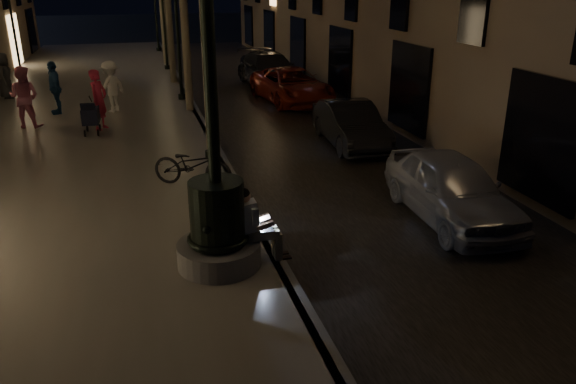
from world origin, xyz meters
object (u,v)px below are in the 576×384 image
object	(u,v)px
car_front	(451,188)
lamp_curb_b	(177,19)
bicycle	(193,165)
lamp_curb_a	(205,42)
pedestrian_dark	(4,76)
pedestrian_pink	(24,97)
pedestrian_white	(111,87)
car_rear	(269,69)
pedestrian_red	(99,100)
lamp_left_c	(11,11)
lamp_curb_d	(155,2)
car_third	(292,86)
fountain_lamppost	(217,209)
seated_man_laptop	(254,222)
stroller	(91,116)
lamp_curb_c	(163,8)
pedestrian_blue	(55,88)
car_second	(351,124)

from	to	relation	value
car_front	lamp_curb_b	bearing A→B (deg)	111.38
bicycle	car_front	bearing A→B (deg)	-90.21
lamp_curb_a	pedestrian_dark	bearing A→B (deg)	123.63
lamp_curb_b	pedestrian_dark	world-z (taller)	lamp_curb_b
lamp_curb_a	car_front	world-z (taller)	lamp_curb_a
pedestrian_pink	pedestrian_dark	xyz separation A→B (m)	(-1.50, 5.21, -0.09)
pedestrian_white	car_rear	bearing A→B (deg)	169.28
car_front	pedestrian_red	distance (m)	11.45
car_rear	bicycle	bearing A→B (deg)	-114.58
bicycle	lamp_left_c	bearing A→B (deg)	49.46
lamp_curb_d	lamp_left_c	size ratio (longest dim) A/B	1.00
car_third	pedestrian_pink	distance (m)	9.80
fountain_lamppost	pedestrian_white	bearing A→B (deg)	98.63
pedestrian_dark	seated_man_laptop	bearing A→B (deg)	-160.45
fountain_lamppost	bicycle	world-z (taller)	fountain_lamppost
stroller	car_rear	size ratio (longest dim) A/B	0.22
lamp_curb_a	lamp_curb_c	distance (m)	16.00
car_rear	pedestrian_blue	distance (m)	9.79
seated_man_laptop	car_third	xyz separation A→B (m)	(4.39, 13.20, -0.24)
car_third	car_rear	bearing A→B (deg)	84.56
seated_man_laptop	lamp_left_c	distance (m)	23.21
lamp_curb_c	bicycle	world-z (taller)	lamp_curb_c
lamp_curb_d	pedestrian_pink	bearing A→B (deg)	-105.21
lamp_curb_b	pedestrian_dark	xyz separation A→B (m)	(-6.70, 2.07, -2.15)
pedestrian_red	pedestrian_pink	bearing A→B (deg)	99.41
car_front	pedestrian_dark	size ratio (longest dim) A/B	2.26
pedestrian_red	bicycle	xyz separation A→B (m)	(2.23, -6.00, -0.44)
car_second	car_rear	size ratio (longest dim) A/B	0.76
pedestrian_blue	bicycle	size ratio (longest dim) A/B	0.95
lamp_curb_b	lamp_curb_a	bearing A→B (deg)	-90.00
lamp_curb_d	pedestrian_white	bearing A→B (deg)	-98.41
seated_man_laptop	bicycle	bearing A→B (deg)	98.44
lamp_curb_a	pedestrian_red	bearing A→B (deg)	126.20
fountain_lamppost	lamp_curb_a	distance (m)	6.37
lamp_curb_b	bicycle	bearing A→B (deg)	-93.86
stroller	pedestrian_dark	world-z (taller)	pedestrian_dark
lamp_curb_c	lamp_left_c	distance (m)	7.10
lamp_left_c	car_front	distance (m)	23.95
lamp_curb_c	fountain_lamppost	bearing A→B (deg)	-91.82
lamp_left_c	pedestrian_dark	size ratio (longest dim) A/B	2.71
lamp_curb_c	pedestrian_dark	world-z (taller)	lamp_curb_c
lamp_curb_c	pedestrian_dark	xyz separation A→B (m)	(-6.70, -5.93, -2.15)
lamp_curb_d	car_second	world-z (taller)	lamp_curb_d
pedestrian_white	pedestrian_blue	bearing A→B (deg)	-50.46
fountain_lamppost	car_rear	world-z (taller)	fountain_lamppost
car_third	pedestrian_white	xyz separation A→B (m)	(-6.89, -0.74, 0.42)
pedestrian_red	pedestrian_white	world-z (taller)	pedestrian_red
fountain_lamppost	seated_man_laptop	world-z (taller)	fountain_lamppost
fountain_lamppost	lamp_curb_b	bearing A→B (deg)	87.14
lamp_left_c	car_front	xyz separation A→B (m)	(11.40, -20.91, -2.55)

